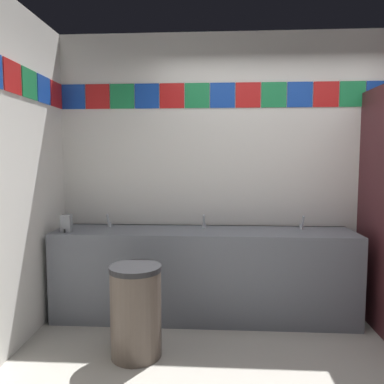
% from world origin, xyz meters
% --- Properties ---
extents(wall_back, '(4.45, 0.09, 2.71)m').
position_xyz_m(wall_back, '(0.00, 1.46, 1.36)').
color(wall_back, white).
rests_on(wall_back, ground_plane).
extents(vanity_counter, '(2.77, 0.55, 0.83)m').
position_xyz_m(vanity_counter, '(-0.79, 1.15, 0.43)').
color(vanity_counter, slate).
rests_on(vanity_counter, ground_plane).
extents(faucet_left, '(0.04, 0.10, 0.14)m').
position_xyz_m(faucet_left, '(-1.71, 1.24, 0.88)').
color(faucet_left, silver).
rests_on(faucet_left, vanity_counter).
extents(faucet_center, '(0.04, 0.10, 0.14)m').
position_xyz_m(faucet_center, '(-0.79, 1.24, 0.88)').
color(faucet_center, silver).
rests_on(faucet_center, vanity_counter).
extents(faucet_right, '(0.04, 0.10, 0.14)m').
position_xyz_m(faucet_right, '(0.13, 1.24, 0.88)').
color(faucet_right, silver).
rests_on(faucet_right, vanity_counter).
extents(soap_dispenser, '(0.09, 0.09, 0.16)m').
position_xyz_m(soap_dispenser, '(-2.03, 0.99, 0.91)').
color(soap_dispenser, gray).
rests_on(soap_dispenser, vanity_counter).
extents(trash_bin, '(0.39, 0.39, 0.70)m').
position_xyz_m(trash_bin, '(-1.28, 0.42, 0.35)').
color(trash_bin, brown).
rests_on(trash_bin, ground_plane).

